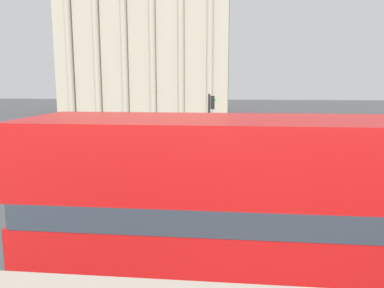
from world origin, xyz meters
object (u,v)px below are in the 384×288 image
Objects in this scene: traffic_light_near at (121,156)px; traffic_light_mid at (210,120)px; plaza_building_left at (148,29)px; pedestrian_grey at (174,166)px; double_decker_bus at (301,211)px; pedestrian_blue at (150,133)px; pedestrian_white at (307,131)px.

traffic_light_mid reaches higher than traffic_light_near.
plaza_building_left reaches higher than pedestrian_grey.
traffic_light_mid reaches higher than pedestrian_grey.
traffic_light_near reaches higher than pedestrian_grey.
double_decker_bus is 0.42× the size of plaza_building_left.
traffic_light_mid reaches higher than double_decker_bus.
pedestrian_blue is (-7.03, 19.07, -1.16)m from double_decker_bus.
double_decker_bus is 3.16× the size of traffic_light_near.
pedestrian_blue is 11.55m from pedestrian_white.
pedestrian_blue is (6.39, -29.18, -11.24)m from plaza_building_left.
double_decker_bus is at bearing -79.64° from traffic_light_mid.
pedestrian_white reaches higher than pedestrian_blue.
traffic_light_mid is at bearing -152.96° from pedestrian_white.
double_decker_bus is 21.66m from pedestrian_white.
double_decker_bus reaches higher than pedestrian_grey.
double_decker_bus is 13.37m from traffic_light_mid.
traffic_light_near reaches higher than pedestrian_blue.
traffic_light_near is 8.41m from traffic_light_mid.
pedestrian_white is 14.91m from pedestrian_grey.
traffic_light_mid is 10.60m from pedestrian_white.
pedestrian_grey is (-1.33, -4.50, -1.57)m from traffic_light_mid.
double_decker_bus is at bearing -45.98° from traffic_light_near.
plaza_building_left is 13.86× the size of pedestrian_grey.
traffic_light_near is (-4.98, 5.15, -0.06)m from double_decker_bus.
traffic_light_near is at bearing -121.22° from pedestrian_grey.
double_decker_bus is 20.36m from pedestrian_blue.
traffic_light_near is at bearing 130.49° from double_decker_bus.
traffic_light_mid is 2.24× the size of pedestrian_grey.
traffic_light_near is 18.58m from pedestrian_white.
pedestrian_blue reaches higher than pedestrian_grey.
plaza_building_left is 34.24m from pedestrian_white.
traffic_light_near is at bearing -85.01° from pedestrian_blue.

